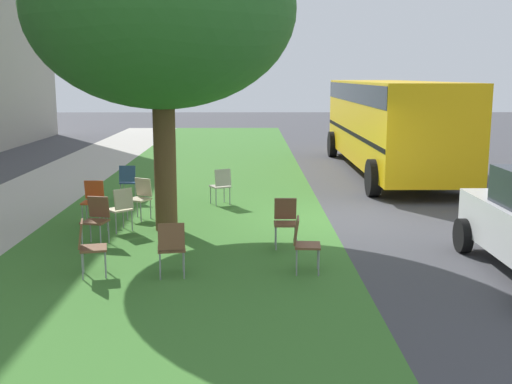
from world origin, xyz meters
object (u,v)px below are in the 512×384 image
at_px(chair_0, 93,198).
at_px(chair_8, 286,219).
at_px(chair_2, 121,206).
at_px(chair_7, 303,241).
at_px(school_bus, 390,117).
at_px(chair_1, 171,245).
at_px(chair_4, 88,244).
at_px(chair_5, 96,217).
at_px(street_tree, 161,9).
at_px(chair_9, 128,179).
at_px(chair_3, 221,184).
at_px(chair_6, 141,195).

bearing_deg(chair_0, chair_8, -116.52).
height_order(chair_2, chair_7, same).
height_order(chair_0, school_bus, school_bus).
distance_m(chair_1, chair_4, 1.29).
bearing_deg(school_bus, chair_5, 139.92).
height_order(street_tree, chair_2, street_tree).
xyz_separation_m(street_tree, chair_0, (0.68, 1.62, -3.78)).
xyz_separation_m(chair_1, chair_9, (6.12, 1.82, 0.00)).
xyz_separation_m(chair_3, school_bus, (5.06, -5.10, 1.24)).
height_order(chair_7, school_bus, school_bus).
distance_m(chair_4, school_bus, 12.60).
bearing_deg(chair_1, chair_3, -5.37).
relative_size(chair_2, chair_3, 1.00).
bearing_deg(street_tree, school_bus, -39.08).
bearing_deg(chair_0, chair_2, -138.25).
relative_size(chair_0, school_bus, 0.08).
distance_m(street_tree, chair_9, 5.05).
bearing_deg(chair_1, chair_2, 25.07).
distance_m(chair_8, chair_9, 5.69).
xyz_separation_m(chair_4, chair_9, (6.03, 0.53, 0.00)).
relative_size(chair_0, chair_2, 1.00).
xyz_separation_m(chair_6, school_bus, (6.52, -6.78, 1.24)).
relative_size(street_tree, chair_3, 7.06).
xyz_separation_m(chair_5, chair_9, (4.16, 0.20, 0.00)).
relative_size(street_tree, chair_7, 7.06).
distance_m(chair_7, chair_9, 7.02).
bearing_deg(chair_2, chair_6, -9.55).
height_order(street_tree, chair_8, street_tree).
bearing_deg(chair_7, chair_9, 33.16).
relative_size(chair_3, chair_4, 1.00).
distance_m(chair_7, school_bus, 11.00).
xyz_separation_m(chair_0, school_bus, (6.83, -7.72, 1.24)).
xyz_separation_m(chair_0, chair_3, (1.76, -2.62, 0.00)).
height_order(chair_1, chair_4, same).
xyz_separation_m(chair_3, chair_8, (-3.73, -1.33, 0.00)).
bearing_deg(chair_4, chair_5, 9.81).
height_order(chair_2, school_bus, school_bus).
bearing_deg(chair_3, chair_4, 161.54).
relative_size(chair_4, chair_6, 1.00).
height_order(chair_3, chair_5, same).
height_order(chair_7, chair_9, same).
bearing_deg(school_bus, chair_7, 160.80).
distance_m(chair_4, chair_7, 3.32).
height_order(chair_6, school_bus, school_bus).
bearing_deg(chair_8, school_bus, -23.25).
xyz_separation_m(chair_0, chair_1, (-3.73, -2.10, 0.00)).
bearing_deg(street_tree, chair_5, 133.72).
bearing_deg(chair_3, chair_5, 148.92).
height_order(chair_1, chair_3, same).
height_order(chair_4, school_bus, school_bus).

